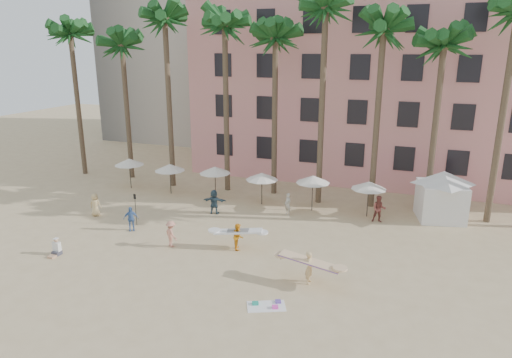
{
  "coord_description": "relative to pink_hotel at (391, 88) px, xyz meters",
  "views": [
    {
      "loc": [
        10.19,
        -19.07,
        11.77
      ],
      "look_at": [
        0.92,
        6.0,
        4.0
      ],
      "focal_mm": 32.0,
      "sensor_mm": 36.0,
      "label": 1
    }
  ],
  "objects": [
    {
      "name": "carrier_yellow",
      "position": [
        -1.58,
        -24.23,
        -7.01
      ],
      "size": [
        3.28,
        1.16,
        1.74
      ],
      "color": "#D7B379",
      "rests_on": "ground"
    },
    {
      "name": "carrier_white",
      "position": [
        -6.62,
        -21.66,
        -7.12
      ],
      "size": [
        2.99,
        1.44,
        1.61
      ],
      "color": "#FEA11A",
      "rests_on": "ground"
    },
    {
      "name": "cabana",
      "position": [
        4.88,
        -12.07,
        -5.93
      ],
      "size": [
        5.36,
        5.36,
        3.5
      ],
      "color": "white",
      "rests_on": "ground"
    },
    {
      "name": "ground",
      "position": [
        -7.0,
        -26.0,
        -8.0
      ],
      "size": [
        120.0,
        120.0,
        0.0
      ],
      "primitive_type": "plane",
      "color": "#D1B789",
      "rests_on": "ground"
    },
    {
      "name": "seated_man",
      "position": [
        -16.3,
        -26.17,
        -7.65
      ],
      "size": [
        0.45,
        0.79,
        1.03
      ],
      "color": "#3F3F4C",
      "rests_on": "ground"
    },
    {
      "name": "umbrella_row",
      "position": [
        -10.0,
        -13.5,
        -5.67
      ],
      "size": [
        22.5,
        2.7,
        2.73
      ],
      "color": "#332B23",
      "rests_on": "ground"
    },
    {
      "name": "beach_towel",
      "position": [
        -2.89,
        -27.08,
        -7.97
      ],
      "size": [
        2.05,
        1.65,
        0.14
      ],
      "color": "white",
      "rests_on": "ground"
    },
    {
      "name": "pink_hotel",
      "position": [
        0.0,
        0.0,
        0.0
      ],
      "size": [
        35.0,
        14.0,
        16.0
      ],
      "primitive_type": "cube",
      "color": "#D98E84",
      "rests_on": "ground"
    },
    {
      "name": "paddle",
      "position": [
        -14.62,
        -20.53,
        -6.59
      ],
      "size": [
        0.18,
        0.04,
        2.23
      ],
      "color": "black",
      "rests_on": "ground"
    },
    {
      "name": "beachgoers",
      "position": [
        -9.1,
        -18.13,
        -7.12
      ],
      "size": [
        20.26,
        9.5,
        1.91
      ],
      "color": "tan",
      "rests_on": "ground"
    },
    {
      "name": "palm_row",
      "position": [
        -6.49,
        -11.0,
        4.97
      ],
      "size": [
        44.4,
        5.4,
        16.3
      ],
      "color": "brown",
      "rests_on": "ground"
    }
  ]
}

